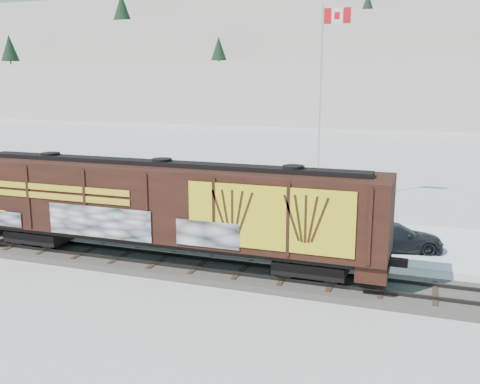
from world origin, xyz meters
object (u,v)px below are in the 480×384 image
at_px(car_silver, 223,210).
at_px(car_dark, 395,237).
at_px(flagpole, 321,131).
at_px(car_white, 227,212).
at_px(hopper_railcar, 163,204).

distance_m(car_silver, car_dark, 10.16).
xyz_separation_m(flagpole, car_white, (-4.11, -7.23, -4.34)).
height_order(hopper_railcar, car_dark, hopper_railcar).
bearing_deg(car_white, hopper_railcar, 171.21).
relative_size(car_silver, car_white, 1.17).
relative_size(flagpole, car_white, 3.23).
height_order(hopper_railcar, flagpole, flagpole).
distance_m(car_silver, car_white, 0.34).
bearing_deg(car_white, flagpole, -38.13).
bearing_deg(hopper_railcar, flagpole, 74.83).
xyz_separation_m(hopper_railcar, flagpole, (4.15, 15.29, 2.10)).
bearing_deg(flagpole, car_silver, -119.55).
bearing_deg(car_dark, car_silver, 66.34).
height_order(hopper_railcar, car_silver, hopper_railcar).
distance_m(hopper_railcar, car_silver, 8.06).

